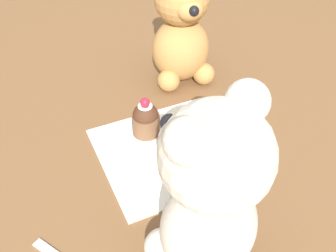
{
  "coord_description": "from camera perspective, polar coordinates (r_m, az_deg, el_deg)",
  "views": [
    {
      "loc": [
        0.19,
        0.41,
        0.45
      ],
      "look_at": [
        0.0,
        0.0,
        0.06
      ],
      "focal_mm": 42.0,
      "sensor_mm": 36.0,
      "label": 1
    }
  ],
  "objects": [
    {
      "name": "teddy_bear_cream",
      "position": [
        0.42,
        6.07,
        -9.59
      ],
      "size": [
        0.14,
        0.14,
        0.25
      ],
      "rotation": [
        0.0,
        0.0,
        0.32
      ],
      "color": "beige",
      "rests_on": "ground_plane"
    },
    {
      "name": "teddy_bear_tan",
      "position": [
        0.74,
        2.01,
        13.84
      ],
      "size": [
        0.12,
        0.12,
        0.22
      ],
      "rotation": [
        0.0,
        0.0,
        3.04
      ],
      "color": "#B78447",
      "rests_on": "ground_plane"
    },
    {
      "name": "knitted_placemat",
      "position": [
        0.63,
        0.0,
        -3.62
      ],
      "size": [
        0.21,
        0.21,
        0.01
      ],
      "primitive_type": "cube",
      "color": "silver",
      "rests_on": "ground_plane"
    },
    {
      "name": "saucer_plate",
      "position": [
        0.66,
        -3.15,
        -1.04
      ],
      "size": [
        0.08,
        0.08,
        0.01
      ],
      "primitive_type": "cylinder",
      "color": "white",
      "rests_on": "knitted_placemat"
    },
    {
      "name": "cupcake_near_tan_bear",
      "position": [
        0.64,
        -3.25,
        0.97
      ],
      "size": [
        0.05,
        0.05,
        0.07
      ],
      "color": "brown",
      "rests_on": "saucer_plate"
    },
    {
      "name": "cupcake_near_cream_bear",
      "position": [
        0.59,
        3.1,
        -4.32
      ],
      "size": [
        0.06,
        0.06,
        0.07
      ],
      "color": "brown",
      "rests_on": "knitted_placemat"
    },
    {
      "name": "ground_plane",
      "position": [
        0.63,
        0.0,
        -3.81
      ],
      "size": [
        4.0,
        4.0,
        0.0
      ],
      "primitive_type": "plane",
      "color": "brown"
    }
  ]
}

